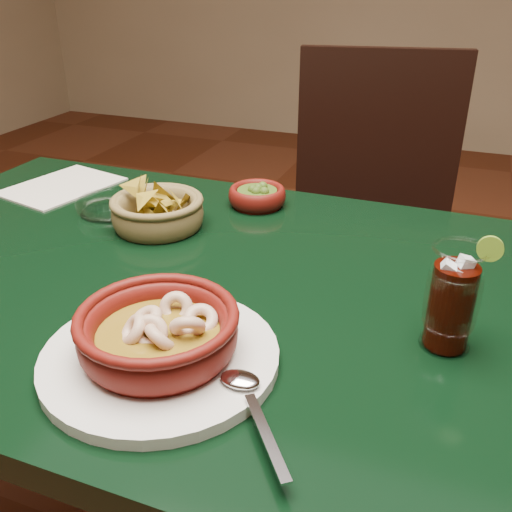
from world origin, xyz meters
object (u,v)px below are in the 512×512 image
(dining_chair, at_px, (371,230))
(cola_drink, at_px, (452,300))
(chip_basket, at_px, (158,212))
(shrimp_plate, at_px, (160,339))
(dining_table, at_px, (182,322))

(dining_chair, height_order, cola_drink, dining_chair)
(dining_chair, xyz_separation_m, chip_basket, (-0.30, -0.58, 0.24))
(dining_chair, distance_m, chip_basket, 0.69)
(shrimp_plate, bearing_deg, dining_table, 113.24)
(dining_table, xyz_separation_m, shrimp_plate, (0.09, -0.21, 0.13))
(dining_chair, distance_m, cola_drink, 0.85)
(dining_table, bearing_deg, shrimp_plate, -66.76)
(chip_basket, height_order, cola_drink, cola_drink)
(cola_drink, bearing_deg, shrimp_plate, -153.38)
(dining_table, relative_size, chip_basket, 6.01)
(shrimp_plate, xyz_separation_m, chip_basket, (-0.20, 0.35, -0.00))
(dining_table, distance_m, shrimp_plate, 0.27)
(dining_table, height_order, shrimp_plate, shrimp_plate)
(shrimp_plate, bearing_deg, cola_drink, 26.62)
(dining_chair, bearing_deg, chip_basket, -117.09)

